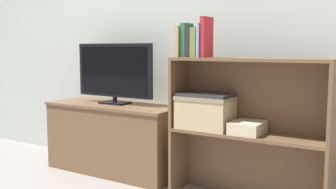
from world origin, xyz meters
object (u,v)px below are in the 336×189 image
(tv_stand, at_px, (116,137))
(tv, at_px, (114,72))
(book_tan, at_px, (182,42))
(book_forest, at_px, (187,40))
(book_olive, at_px, (198,43))
(book_crimson, at_px, (207,37))
(storage_basket_left, at_px, (206,111))
(book_skyblue, at_px, (203,40))
(book_charcoal, at_px, (192,42))
(laptop, at_px, (206,95))
(magazine_stack, at_px, (248,128))

(tv_stand, xyz_separation_m, tv, (-0.00, -0.00, 0.51))
(book_tan, bearing_deg, book_forest, 0.00)
(tv, height_order, book_tan, book_tan)
(book_tan, height_order, book_olive, book_tan)
(book_crimson, xyz_separation_m, storage_basket_left, (-0.01, 0.01, -0.47))
(tv_stand, bearing_deg, book_skyblue, -7.88)
(tv, bearing_deg, book_tan, -9.50)
(book_charcoal, bearing_deg, book_olive, 0.00)
(tv, distance_m, book_tan, 0.70)
(tv, distance_m, book_crimson, 0.88)
(book_olive, xyz_separation_m, laptop, (0.05, 0.01, -0.33))
(book_tan, relative_size, book_crimson, 0.80)
(book_olive, relative_size, laptop, 0.55)
(tv_stand, distance_m, book_tan, 0.99)
(book_skyblue, height_order, laptop, book_skyblue)
(book_forest, xyz_separation_m, book_charcoal, (0.04, 0.00, -0.01))
(tv, height_order, book_skyblue, book_skyblue)
(book_tan, xyz_separation_m, storage_basket_left, (0.17, 0.01, -0.44))
(book_tan, distance_m, book_olive, 0.12)
(tv, relative_size, laptop, 2.05)
(book_charcoal, xyz_separation_m, magazine_stack, (0.38, 0.02, -0.52))
(book_crimson, height_order, magazine_stack, book_crimson)
(tv, xyz_separation_m, book_skyblue, (0.81, -0.11, 0.23))
(book_olive, xyz_separation_m, magazine_stack, (0.33, 0.02, -0.51))
(book_forest, bearing_deg, book_skyblue, 0.00)
(tv, relative_size, book_skyblue, 3.22)
(book_forest, distance_m, laptop, 0.37)
(storage_basket_left, bearing_deg, book_olive, -164.27)
(book_olive, bearing_deg, storage_basket_left, 15.73)
(tv_stand, bearing_deg, book_tan, -9.63)
(book_crimson, bearing_deg, book_olive, 180.00)
(book_charcoal, bearing_deg, book_forest, 180.00)
(tv, distance_m, book_forest, 0.74)
(book_tan, bearing_deg, book_olive, 0.00)
(book_forest, height_order, book_charcoal, book_forest)
(book_tan, bearing_deg, storage_basket_left, 4.95)
(book_tan, distance_m, storage_basket_left, 0.47)
(tv, xyz_separation_m, magazine_stack, (1.11, -0.09, -0.30))
(book_olive, distance_m, laptop, 0.34)
(book_forest, xyz_separation_m, book_olive, (0.08, 0.00, -0.02))
(book_skyblue, xyz_separation_m, laptop, (0.02, 0.01, -0.34))
(storage_basket_left, bearing_deg, book_tan, -175.05)
(book_tan, bearing_deg, tv, 170.50)
(book_tan, bearing_deg, magazine_stack, 2.48)
(tv, height_order, magazine_stack, tv)
(book_skyblue, bearing_deg, book_crimson, 0.00)
(laptop, bearing_deg, magazine_stack, 1.01)
(tv, bearing_deg, storage_basket_left, -6.61)
(book_tan, relative_size, laptop, 0.59)
(tv_stand, height_order, tv, tv)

